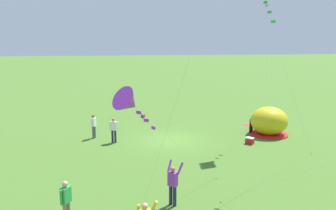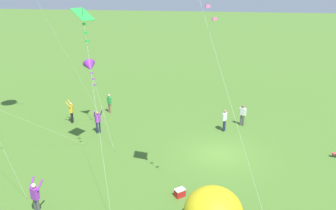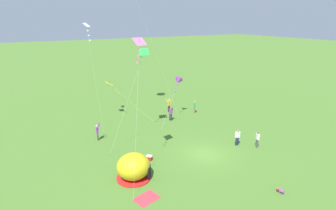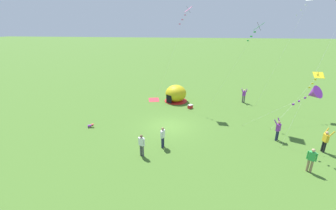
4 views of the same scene
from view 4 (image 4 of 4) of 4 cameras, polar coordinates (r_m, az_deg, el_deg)
The scene contains 16 objects.
ground_plane at distance 21.56m, azimuth 0.41°, elevation -5.39°, with size 300.00×300.00×0.00m, color #477028.
popup_tent at distance 28.09m, azimuth 2.00°, elevation 2.87°, with size 2.81×2.81×2.10m.
picnic_blanket at distance 29.01m, azimuth -3.61°, elevation 1.34°, with size 1.70×1.30×0.01m, color #CC333D.
cooler_box at distance 26.06m, azimuth 5.66°, elevation -0.39°, with size 0.63×0.64×0.44m.
toddler_crawling at distance 22.46m, azimuth -19.07°, elevation -4.98°, with size 0.39×0.55×0.32m.
person_flying_kite at distance 20.72m, azimuth 35.10°, elevation -7.32°, with size 0.68×0.55×1.89m.
person_with_toddler at distance 17.60m, azimuth 32.61°, elevation -11.48°, with size 0.41×0.51×1.72m.
person_strolling at distance 17.64m, azimuth -1.36°, elevation -7.95°, with size 0.57×0.34×1.72m.
person_near_tent at distance 20.74m, azimuth 26.14°, elevation -5.59°, with size 0.70×0.70×1.89m.
person_far_back at distance 16.68m, azimuth -6.72°, elevation -9.85°, with size 0.38×0.54×1.72m.
person_center_field at distance 29.13m, azimuth 18.72°, elevation 2.43°, with size 0.58×0.70×1.89m.
kite_purple at distance 18.44m, azimuth 32.87°, elevation 2.41°, with size 5.19×4.18×5.27m.
kite_white at distance 28.37m, azimuth 31.71°, elevation 20.83°, with size 0.87×4.23×11.86m.
kite_green at distance 22.73m, azimuth 21.67°, elevation 17.45°, with size 5.97×3.80×9.37m.
kite_yellow at distance 26.92m, azimuth 33.64°, elevation 5.93°, with size 4.43×5.56×4.77m.
kite_pink at distance 25.45m, azimuth 4.75°, elevation 22.27°, with size 3.20×4.52×10.99m.
Camera 4 is at (19.35, 2.45, 9.19)m, focal length 24.00 mm.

